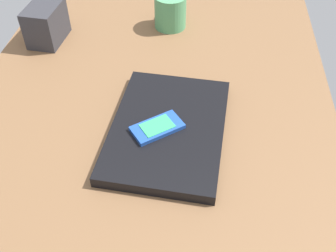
{
  "coord_description": "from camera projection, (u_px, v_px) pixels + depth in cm",
  "views": [
    {
      "loc": [
        -61.04,
        -11.22,
        60.51
      ],
      "look_at": [
        -5.34,
        -5.09,
        5.0
      ],
      "focal_mm": 42.56,
      "sensor_mm": 36.0,
      "label": 1
    }
  ],
  "objects": [
    {
      "name": "desk_surface",
      "position": [
        147.0,
        118.0,
        0.86
      ],
      "size": [
        120.0,
        80.0,
        3.0
      ],
      "primitive_type": "cube",
      "color": "brown",
      "rests_on": "ground"
    },
    {
      "name": "cell_phone_on_laptop",
      "position": [
        157.0,
        127.0,
        0.77
      ],
      "size": [
        10.1,
        11.05,
        1.0
      ],
      "color": "#1E479E",
      "rests_on": "laptop_closed"
    },
    {
      "name": "desk_organizer",
      "position": [
        46.0,
        23.0,
        1.01
      ],
      "size": [
        12.09,
        8.65,
        9.53
      ],
      "primitive_type": "cube",
      "rotation": [
        0.0,
        0.0,
        -0.09
      ],
      "color": "#2D2D33",
      "rests_on": "desk_surface"
    },
    {
      "name": "coffee_mug",
      "position": [
        170.0,
        11.0,
        1.07
      ],
      "size": [
        11.76,
        8.45,
        8.87
      ],
      "color": "#4C9360",
      "rests_on": "desk_surface"
    },
    {
      "name": "laptop_closed",
      "position": [
        168.0,
        129.0,
        0.79
      ],
      "size": [
        32.89,
        24.21,
        2.35
      ],
      "primitive_type": "cube",
      "rotation": [
        0.0,
        0.0,
        -0.07
      ],
      "color": "black",
      "rests_on": "desk_surface"
    }
  ]
}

